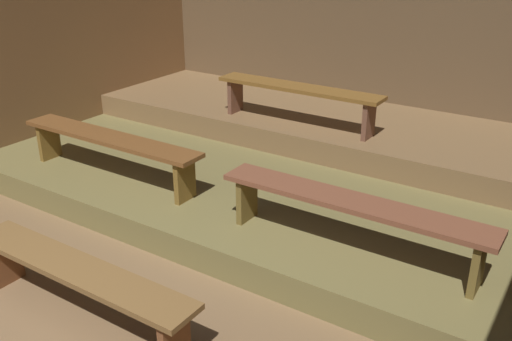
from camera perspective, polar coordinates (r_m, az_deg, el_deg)
ground at (r=5.13m, az=-1.94°, el=-5.47°), size 6.42×6.18×0.08m
wall_back at (r=6.99m, az=11.18°, el=13.62°), size 6.42×0.06×2.62m
wall_left at (r=6.67m, az=-23.00°, el=11.81°), size 0.06×6.18×2.62m
platform_lower at (r=5.76m, az=3.32°, el=-0.34°), size 5.62×3.53×0.25m
platform_middle at (r=6.45m, az=7.58°, el=4.47°), size 5.62×1.65×0.25m
bench_floor_center at (r=3.91m, az=-17.51°, el=-10.24°), size 1.86×0.29×0.42m
bench_lower_left at (r=5.41m, az=-14.58°, el=2.65°), size 2.03×0.29×0.42m
bench_lower_right at (r=4.07m, az=9.58°, el=-3.89°), size 2.03×0.29×0.42m
bench_middle_center at (r=5.99m, az=4.26°, el=7.76°), size 1.85×0.29×0.42m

